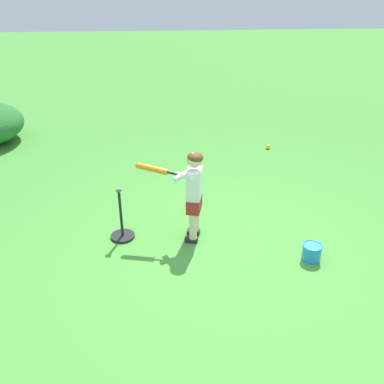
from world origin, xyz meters
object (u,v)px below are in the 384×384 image
at_px(batting_tee, 122,230).
at_px(toy_bucket, 312,252).
at_px(play_ball_behind_batter, 268,147).
at_px(child_batter, 191,188).

relative_size(batting_tee, toy_bucket, 2.87).
bearing_deg(batting_tee, toy_bucket, -16.33).
relative_size(play_ball_behind_batter, batting_tee, 0.13).
height_order(play_ball_behind_batter, toy_bucket, toy_bucket).
relative_size(child_batter, toy_bucket, 5.00).
xyz_separation_m(child_batter, toy_bucket, (1.26, -0.54, -0.55)).
height_order(child_batter, play_ball_behind_batter, child_batter).
bearing_deg(play_ball_behind_batter, batting_tee, -132.52).
bearing_deg(batting_tee, child_batter, -4.87).
bearing_deg(child_batter, batting_tee, 175.13).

